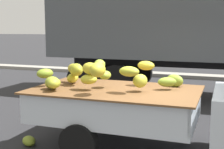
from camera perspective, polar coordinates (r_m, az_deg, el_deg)
curb_strip at (r=14.36m, az=16.73°, el=-0.42°), size 80.00×0.80×0.16m
fallen_banana_bunch_near_tailgate at (r=6.18m, az=-14.77°, el=-11.53°), size 0.41×0.38×0.18m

